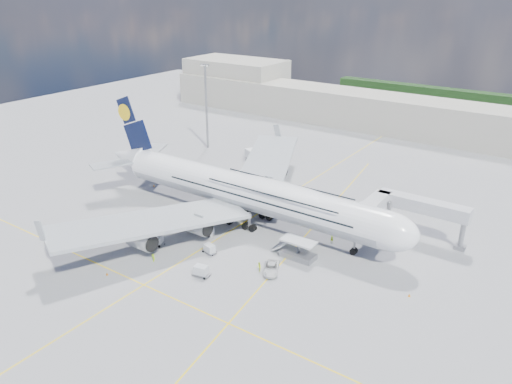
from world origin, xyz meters
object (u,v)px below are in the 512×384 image
Objects in this scene: dolly_row_a at (167,216)px; crew_tug at (153,258)px; dolly_nose_far at (201,271)px; service_van at (271,268)px; cone_nose at (409,295)px; light_mast at (206,106)px; airliner at (247,192)px; crew_wing at (123,223)px; cargo_loader at (297,251)px; crew_van at (292,240)px; catering_truck_inner at (246,182)px; dolly_nose_near at (209,249)px; crew_nose at (332,239)px; dolly_row_b at (156,239)px; catering_truck_outer at (255,158)px; jet_bridge at (402,208)px; baggage_tug at (206,231)px; crew_loader at (259,267)px; cone_wing_right_outer at (107,274)px; cone_wing_left_inner at (249,190)px; cone_tail at (154,185)px; cone_wing_right_inner at (168,217)px; cone_wing_left_outer at (265,181)px; dolly_back at (131,233)px; dolly_row_c at (185,222)px.

dolly_row_a is 18.61m from crew_tug.
dolly_nose_far is 0.61× the size of service_van.
light_mast is at bearing 151.50° from cone_nose.
crew_wing is (-20.04, -16.94, -6.10)m from airliner.
cargo_loader is 4.94m from crew_van.
dolly_nose_near is at bearing -50.81° from catering_truck_inner.
crew_nose is (30.21, -12.83, -1.07)m from catering_truck_inner.
dolly_row_b is 0.50× the size of catering_truck_outer.
service_van is at bearing 145.64° from crew_van.
baggage_tug is at bearing -147.78° from jet_bridge.
dolly_row_a is 1.73× the size of crew_loader.
cone_nose is (8.53, -18.46, -6.58)m from jet_bridge.
cone_wing_right_outer is (7.67, -22.91, -0.08)m from dolly_row_a.
catering_truck_inner reaches higher than cone_nose.
cargo_loader is 1.14× the size of catering_truck_outer.
cone_wing_left_inner reaches higher than dolly_row_a.
jet_bridge is 12.30× the size of crew_wing.
baggage_tug is 1.91× the size of crew_loader.
dolly_nose_far reaches higher than dolly_nose_near.
catering_truck_outer is 47.40m from crew_wing.
catering_truck_outer reaches higher than cone_tail.
cone_wing_right_inner is (25.14, -43.66, -12.89)m from light_mast.
cone_wing_left_outer is (-15.72, 43.46, -0.82)m from dolly_nose_far.
jet_bridge is 54.20m from dolly_back.
dolly_back is (-44.49, -30.37, -5.94)m from jet_bridge.
dolly_nose_near is at bearing 58.95° from crew_tug.
cargo_loader reaches higher than dolly_nose_near.
crew_nose is 2.73× the size of cone_nose.
light_mast is 54.33m from dolly_row_c.
crew_nose is at bearing 22.95° from dolly_row_c.
crew_van is (7.36, 18.80, -0.10)m from dolly_nose_far.
cargo_loader is at bearing -11.53° from cone_tail.
crew_nose is at bearing 17.74° from baggage_tug.
dolly_row_b is at bearing -59.48° from light_mast.
service_van is at bearing -163.66° from cone_nose.
jet_bridge is at bearing 57.45° from dolly_nose_near.
dolly_nose_near is 5.78× the size of cone_wing_left_inner.
cargo_loader is 5.50× the size of crew_tug.
cargo_loader is 37.90m from crew_wing.
cone_nose reaches higher than cone_wing_left_outer.
jet_bridge is 9.80× the size of crew_van.
crew_van is at bearing 10.47° from cone_wing_right_inner.
dolly_nose_far is at bearing -33.96° from dolly_back.
cargo_loader is 13.26× the size of cone_wing_right_inner.
jet_bridge is 21.37m from cone_nose.
cone_nose is at bearing -6.52° from baggage_tug.
dolly_nose_near is 18.37m from cone_wing_right_inner.
light_mast is at bearing 129.87° from dolly_row_a.
crew_wing is 3.12× the size of cone_wing_left_outer.
dolly_nose_near is 16.33m from crew_van.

